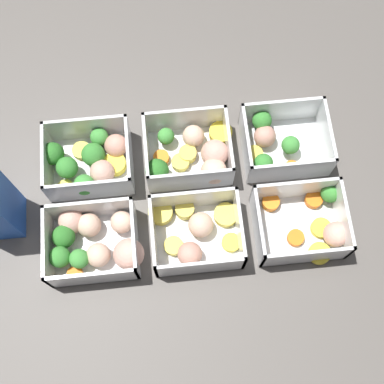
{
  "coord_description": "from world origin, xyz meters",
  "views": [
    {
      "loc": [
        -0.03,
        -0.28,
        0.84
      ],
      "look_at": [
        0.0,
        0.0,
        0.02
      ],
      "focal_mm": 50.0,
      "sensor_mm": 36.0,
      "label": 1
    }
  ],
  "objects": [
    {
      "name": "ground_plane",
      "position": [
        0.0,
        0.0,
        0.0
      ],
      "size": [
        4.0,
        4.0,
        0.0
      ],
      "primitive_type": "plane",
      "color": "#56514C"
    },
    {
      "name": "container_near_left",
      "position": [
        -0.16,
        -0.07,
        0.03
      ],
      "size": [
        0.15,
        0.13,
        0.07
      ],
      "color": "white",
      "rests_on": "ground_plane"
    },
    {
      "name": "container_near_center",
      "position": [
        -0.0,
        -0.07,
        0.02
      ],
      "size": [
        0.16,
        0.13,
        0.07
      ],
      "color": "white",
      "rests_on": "ground_plane"
    },
    {
      "name": "container_near_right",
      "position": [
        0.18,
        -0.07,
        0.02
      ],
      "size": [
        0.15,
        0.13,
        0.07
      ],
      "color": "white",
      "rests_on": "ground_plane"
    },
    {
      "name": "container_far_left",
      "position": [
        -0.16,
        0.07,
        0.03
      ],
      "size": [
        0.15,
        0.12,
        0.07
      ],
      "color": "white",
      "rests_on": "ground_plane"
    },
    {
      "name": "container_far_center",
      "position": [
        0.01,
        0.07,
        0.02
      ],
      "size": [
        0.16,
        0.13,
        0.07
      ],
      "color": "white",
      "rests_on": "ground_plane"
    },
    {
      "name": "container_far_right",
      "position": [
        0.15,
        0.07,
        0.02
      ],
      "size": [
        0.14,
        0.12,
        0.07
      ],
      "color": "white",
      "rests_on": "ground_plane"
    }
  ]
}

